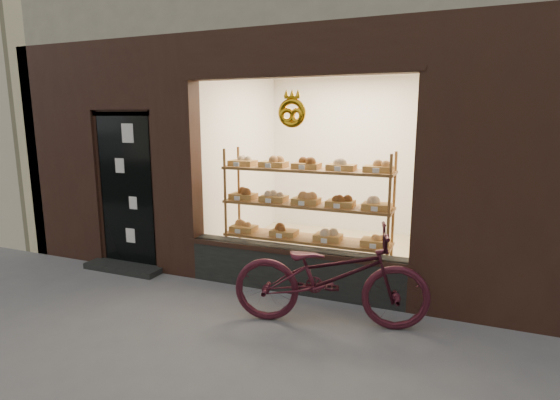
% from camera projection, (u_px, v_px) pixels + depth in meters
% --- Properties ---
extents(ground, '(90.00, 90.00, 0.00)m').
position_uv_depth(ground, '(154.00, 375.00, 3.62)').
color(ground, '#56565C').
extents(display_shelf, '(2.20, 0.45, 1.70)m').
position_uv_depth(display_shelf, '(306.00, 213.00, 5.61)').
color(display_shelf, brown).
rests_on(display_shelf, ground).
extents(bicycle, '(2.08, 1.12, 1.04)m').
position_uv_depth(bicycle, '(330.00, 276.00, 4.42)').
color(bicycle, '#360F19').
rests_on(bicycle, ground).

